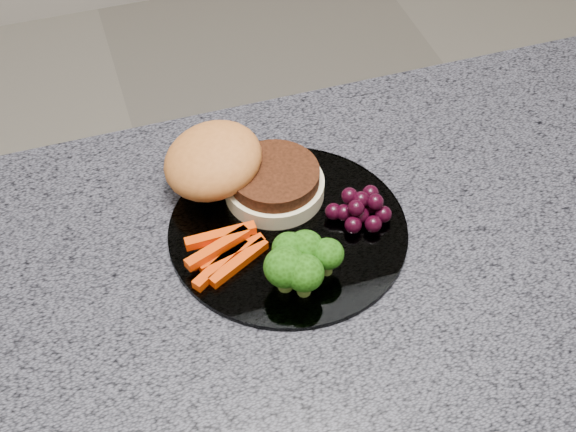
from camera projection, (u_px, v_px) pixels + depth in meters
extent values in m
cube|color=#54535F|center=(253.00, 314.00, 0.82)|extent=(1.20, 0.60, 0.04)
cylinder|color=white|center=(288.00, 230.00, 0.87)|extent=(0.26, 0.26, 0.01)
cylinder|color=#F7E6AE|center=(274.00, 187.00, 0.90)|extent=(0.13, 0.13, 0.02)
cylinder|color=#451C0D|center=(274.00, 175.00, 0.88)|extent=(0.12, 0.12, 0.02)
ellipsoid|color=#C26E30|center=(213.00, 165.00, 0.89)|extent=(0.13, 0.13, 0.06)
cube|color=#E23A03|center=(220.00, 247.00, 0.84)|extent=(0.07, 0.04, 0.01)
cube|color=#E23A03|center=(232.00, 253.00, 0.84)|extent=(0.08, 0.03, 0.01)
cube|color=#E23A03|center=(221.00, 264.00, 0.83)|extent=(0.07, 0.05, 0.01)
cube|color=#E23A03|center=(221.00, 236.00, 0.84)|extent=(0.08, 0.01, 0.01)
cube|color=#E23A03|center=(217.00, 248.00, 0.83)|extent=(0.08, 0.04, 0.01)
cube|color=#E23A03|center=(239.00, 263.00, 0.83)|extent=(0.07, 0.05, 0.01)
cylinder|color=olive|center=(285.00, 282.00, 0.81)|extent=(0.02, 0.02, 0.02)
ellipsoid|color=#153A07|center=(285.00, 267.00, 0.79)|extent=(0.04, 0.04, 0.04)
cylinder|color=olive|center=(305.00, 261.00, 0.83)|extent=(0.01, 0.01, 0.02)
ellipsoid|color=#153A07|center=(305.00, 247.00, 0.81)|extent=(0.04, 0.04, 0.03)
cylinder|color=olive|center=(304.00, 287.00, 0.80)|extent=(0.01, 0.01, 0.02)
ellipsoid|color=#153A07|center=(304.00, 273.00, 0.79)|extent=(0.04, 0.04, 0.04)
cylinder|color=olive|center=(327.00, 266.00, 0.82)|extent=(0.01, 0.01, 0.02)
ellipsoid|color=#153A07|center=(328.00, 254.00, 0.81)|extent=(0.03, 0.03, 0.03)
cylinder|color=olive|center=(289.00, 262.00, 0.82)|extent=(0.01, 0.01, 0.02)
ellipsoid|color=#153A07|center=(289.00, 249.00, 0.81)|extent=(0.04, 0.04, 0.03)
sphere|color=black|center=(361.00, 215.00, 0.87)|extent=(0.02, 0.02, 0.02)
sphere|color=black|center=(371.00, 205.00, 0.88)|extent=(0.02, 0.02, 0.02)
sphere|color=black|center=(356.00, 200.00, 0.88)|extent=(0.02, 0.02, 0.02)
sphere|color=black|center=(344.00, 213.00, 0.87)|extent=(0.02, 0.02, 0.02)
sphere|color=black|center=(353.00, 225.00, 0.86)|extent=(0.02, 0.02, 0.02)
sphere|color=black|center=(373.00, 224.00, 0.86)|extent=(0.02, 0.02, 0.02)
sphere|color=black|center=(383.00, 214.00, 0.87)|extent=(0.02, 0.02, 0.02)
sphere|color=black|center=(370.00, 193.00, 0.89)|extent=(0.02, 0.02, 0.02)
sphere|color=black|center=(333.00, 212.00, 0.87)|extent=(0.02, 0.02, 0.02)
sphere|color=black|center=(361.00, 199.00, 0.86)|extent=(0.02, 0.02, 0.02)
sphere|color=black|center=(356.00, 208.00, 0.86)|extent=(0.02, 0.02, 0.02)
sphere|color=black|center=(375.00, 202.00, 0.86)|extent=(0.02, 0.02, 0.02)
sphere|color=black|center=(349.00, 196.00, 0.87)|extent=(0.02, 0.02, 0.02)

